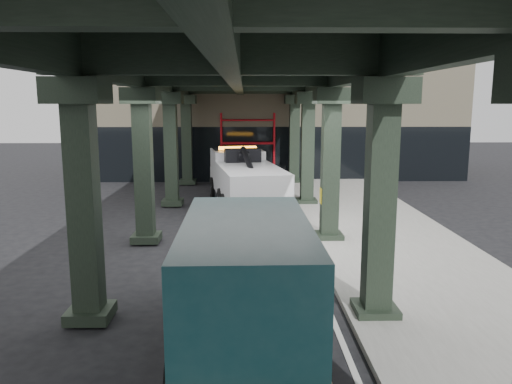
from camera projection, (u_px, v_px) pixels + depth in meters
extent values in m
plane|color=black|center=(251.00, 261.00, 14.49)|extent=(90.00, 90.00, 0.00)
cube|color=gray|center=(385.00, 239.00, 16.54)|extent=(5.00, 40.00, 0.15)
cube|color=silver|center=(301.00, 242.00, 16.49)|extent=(0.12, 38.00, 0.01)
cube|color=black|center=(380.00, 203.00, 10.17)|extent=(0.55, 0.55, 5.00)
cube|color=black|center=(385.00, 91.00, 9.78)|extent=(1.10, 1.10, 0.50)
cube|color=black|center=(375.00, 311.00, 10.57)|extent=(0.90, 0.90, 0.24)
cube|color=black|center=(330.00, 167.00, 16.07)|extent=(0.55, 0.55, 5.00)
cube|color=black|center=(332.00, 96.00, 15.68)|extent=(1.10, 1.10, 0.50)
cube|color=black|center=(328.00, 236.00, 16.48)|extent=(0.90, 0.90, 0.24)
cube|color=black|center=(307.00, 150.00, 21.98)|extent=(0.55, 0.55, 5.00)
cube|color=black|center=(308.00, 98.00, 21.59)|extent=(1.10, 1.10, 0.50)
cube|color=black|center=(306.00, 202.00, 22.39)|extent=(0.90, 0.90, 0.24)
cube|color=black|center=(294.00, 140.00, 27.89)|extent=(0.55, 0.55, 5.00)
cube|color=black|center=(295.00, 99.00, 27.50)|extent=(1.10, 1.10, 0.50)
cube|color=black|center=(294.00, 181.00, 28.29)|extent=(0.90, 0.90, 0.24)
cube|color=black|center=(84.00, 205.00, 10.04)|extent=(0.55, 0.55, 5.00)
cube|color=black|center=(77.00, 91.00, 9.65)|extent=(1.10, 1.10, 0.50)
cube|color=black|center=(91.00, 313.00, 10.45)|extent=(0.90, 0.90, 0.24)
cube|color=black|center=(144.00, 167.00, 15.95)|extent=(0.55, 0.55, 5.00)
cube|color=black|center=(141.00, 96.00, 15.56)|extent=(1.10, 1.10, 0.50)
cube|color=black|center=(146.00, 237.00, 16.35)|extent=(0.90, 0.90, 0.24)
cube|color=black|center=(171.00, 150.00, 21.85)|extent=(0.55, 0.55, 5.00)
cube|color=black|center=(170.00, 98.00, 21.46)|extent=(1.10, 1.10, 0.50)
cube|color=black|center=(173.00, 202.00, 22.26)|extent=(0.90, 0.90, 0.24)
cube|color=black|center=(187.00, 140.00, 27.76)|extent=(0.55, 0.55, 5.00)
cube|color=black|center=(186.00, 99.00, 27.37)|extent=(1.10, 1.10, 0.50)
cube|color=black|center=(188.00, 181.00, 28.17)|extent=(0.90, 0.90, 0.24)
cube|color=black|center=(333.00, 70.00, 15.54)|extent=(0.35, 32.00, 1.10)
cube|color=black|center=(140.00, 70.00, 15.42)|extent=(0.35, 32.00, 1.10)
cube|color=black|center=(237.00, 70.00, 15.48)|extent=(0.35, 32.00, 1.10)
cube|color=black|center=(237.00, 46.00, 15.36)|extent=(7.40, 32.00, 0.30)
cube|color=#C6B793|center=(277.00, 111.00, 33.52)|extent=(22.00, 10.00, 8.00)
cylinder|color=#B70E18|center=(222.00, 148.00, 28.77)|extent=(0.08, 0.08, 4.00)
cylinder|color=#B70E18|center=(221.00, 149.00, 27.99)|extent=(0.08, 0.08, 4.00)
cylinder|color=#B70E18|center=(274.00, 148.00, 28.84)|extent=(0.08, 0.08, 4.00)
cylinder|color=#B70E18|center=(274.00, 149.00, 28.05)|extent=(0.08, 0.08, 4.00)
cylinder|color=#B70E18|center=(248.00, 165.00, 28.98)|extent=(3.00, 0.08, 0.08)
cylinder|color=#B70E18|center=(248.00, 143.00, 28.75)|extent=(3.00, 0.08, 0.08)
cylinder|color=#B70E18|center=(248.00, 120.00, 28.53)|extent=(3.00, 0.08, 0.08)
cube|color=black|center=(246.00, 195.00, 21.26)|extent=(2.17, 7.36, 0.24)
cube|color=white|center=(237.00, 168.00, 23.51)|extent=(2.64, 2.68, 1.75)
cube|color=white|center=(234.00, 175.00, 24.58)|extent=(2.37, 1.05, 0.88)
cube|color=black|center=(236.00, 157.00, 23.66)|extent=(2.32, 1.60, 0.83)
cube|color=white|center=(251.00, 184.00, 20.06)|extent=(3.11, 5.18, 1.36)
cube|color=orange|center=(238.00, 148.00, 23.15)|extent=(1.77, 0.56, 0.16)
cube|color=black|center=(243.00, 155.00, 21.78)|extent=(1.63, 0.83, 0.58)
cylinder|color=black|center=(250.00, 166.00, 20.13)|extent=(0.79, 3.39, 1.30)
cube|color=black|center=(263.00, 222.00, 17.83)|extent=(0.51, 1.39, 0.18)
cube|color=black|center=(267.00, 228.00, 17.18)|extent=(1.58, 0.50, 0.18)
cylinder|color=black|center=(214.00, 188.00, 23.77)|extent=(0.51, 1.11, 1.07)
cylinder|color=silver|center=(214.00, 188.00, 23.77)|extent=(0.47, 0.64, 0.59)
cylinder|color=black|center=(258.00, 187.00, 24.16)|extent=(0.51, 1.11, 1.07)
cylinder|color=silver|center=(258.00, 187.00, 24.16)|extent=(0.47, 0.64, 0.59)
cylinder|color=black|center=(222.00, 201.00, 20.66)|extent=(0.51, 1.11, 1.07)
cylinder|color=silver|center=(222.00, 201.00, 20.66)|extent=(0.47, 0.64, 0.59)
cylinder|color=black|center=(273.00, 199.00, 21.05)|extent=(0.51, 1.11, 1.07)
cylinder|color=silver|center=(273.00, 199.00, 21.05)|extent=(0.47, 0.64, 0.59)
cylinder|color=black|center=(226.00, 207.00, 19.44)|extent=(0.51, 1.11, 1.07)
cylinder|color=silver|center=(226.00, 207.00, 19.44)|extent=(0.47, 0.64, 0.59)
cylinder|color=black|center=(280.00, 205.00, 19.83)|extent=(0.51, 1.11, 1.07)
cylinder|color=silver|center=(280.00, 205.00, 19.83)|extent=(0.47, 0.64, 0.59)
cube|color=#133E44|center=(245.00, 253.00, 11.84)|extent=(2.19, 1.19, 0.95)
cube|color=#133E44|center=(246.00, 278.00, 8.89)|extent=(2.28, 4.79, 2.07)
cube|color=brown|center=(246.00, 313.00, 9.46)|extent=(2.34, 5.96, 0.37)
cube|color=black|center=(245.00, 223.00, 11.27)|extent=(2.07, 0.48, 0.88)
cube|color=black|center=(246.00, 245.00, 9.12)|extent=(2.30, 3.84, 0.58)
cube|color=silver|center=(244.00, 263.00, 12.46)|extent=(2.12, 0.15, 0.32)
cylinder|color=black|center=(200.00, 277.00, 11.85)|extent=(0.31, 0.89, 0.89)
cylinder|color=silver|center=(200.00, 277.00, 11.85)|extent=(0.34, 0.49, 0.49)
cylinder|color=black|center=(289.00, 276.00, 11.92)|extent=(0.31, 0.89, 0.89)
cylinder|color=silver|center=(289.00, 276.00, 11.92)|extent=(0.34, 0.49, 0.49)
cylinder|color=black|center=(177.00, 378.00, 7.47)|extent=(0.31, 0.89, 0.89)
cylinder|color=silver|center=(177.00, 378.00, 7.47)|extent=(0.34, 0.49, 0.49)
cylinder|color=black|center=(318.00, 376.00, 7.54)|extent=(0.31, 0.89, 0.89)
cylinder|color=silver|center=(318.00, 376.00, 7.54)|extent=(0.34, 0.49, 0.49)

